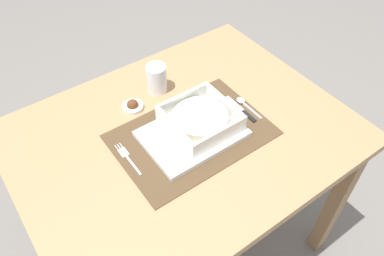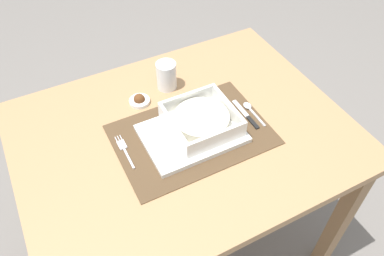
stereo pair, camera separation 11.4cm
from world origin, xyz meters
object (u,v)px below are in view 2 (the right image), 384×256
dining_table (184,151)px  condiment_saucer (139,100)px  porridge_bowl (201,121)px  fork (124,149)px  drinking_glass (167,77)px  spoon (249,108)px  butter_knife (247,116)px

dining_table → condiment_saucer: (-0.07, 0.18, 0.10)m
porridge_bowl → fork: porridge_bowl is taller
fork → drinking_glass: (0.23, 0.20, 0.04)m
condiment_saucer → spoon: bearing=-32.7°
fork → butter_knife: size_ratio=0.95×
fork → porridge_bowl: bearing=-3.2°
dining_table → butter_knife: size_ratio=6.98×
porridge_bowl → fork: bearing=172.3°
dining_table → butter_knife: butter_knife is taller
dining_table → drinking_glass: 0.26m
porridge_bowl → spoon: porridge_bowl is taller
drinking_glass → butter_knife: bearing=-57.0°
porridge_bowl → fork: size_ratio=1.43×
condiment_saucer → dining_table: bearing=-69.0°
butter_knife → fork: bearing=176.1°
porridge_bowl → spoon: bearing=2.6°
drinking_glass → dining_table: bearing=-101.6°
fork → condiment_saucer: bearing=59.8°
spoon → butter_knife: 0.04m
spoon → drinking_glass: size_ratio=1.22×
drinking_glass → condiment_saucer: bearing=-164.7°
porridge_bowl → spoon: (0.18, 0.01, -0.03)m
porridge_bowl → butter_knife: porridge_bowl is taller
fork → drinking_glass: 0.31m
dining_table → fork: bearing=176.0°
dining_table → condiment_saucer: bearing=111.0°
spoon → condiment_saucer: bearing=145.5°
porridge_bowl → dining_table: bearing=159.6°
spoon → condiment_saucer: condiment_saucer is taller
drinking_glass → condiment_saucer: drinking_glass is taller
dining_table → drinking_glass: bearing=78.4°
spoon → condiment_saucer: size_ratio=1.75×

